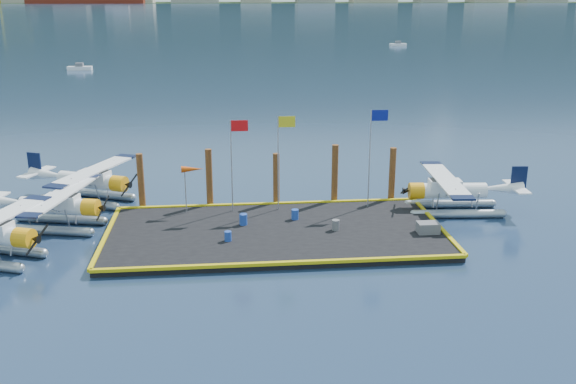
# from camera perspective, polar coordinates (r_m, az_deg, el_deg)

# --- Properties ---
(ground) EXTENTS (4000.00, 4000.00, 0.00)m
(ground) POSITION_cam_1_polar(r_m,az_deg,el_deg) (38.84, -1.12, -3.94)
(ground) COLOR #1A334E
(ground) RESTS_ON ground
(dock) EXTENTS (20.00, 10.00, 0.40)m
(dock) POSITION_cam_1_polar(r_m,az_deg,el_deg) (38.77, -1.12, -3.66)
(dock) COLOR black
(dock) RESTS_ON ground
(dock_bumpers) EXTENTS (20.25, 10.25, 0.18)m
(dock_bumpers) POSITION_cam_1_polar(r_m,az_deg,el_deg) (38.67, -1.13, -3.26)
(dock_bumpers) COLOR #C3AD0B
(dock_bumpers) RESTS_ON dock
(seaplane_b) EXTENTS (8.09, 8.77, 3.11)m
(seaplane_b) POSITION_cam_1_polar(r_m,az_deg,el_deg) (42.03, -19.83, -1.37)
(seaplane_b) COLOR #91989E
(seaplane_b) RESTS_ON ground
(seaplane_c) EXTENTS (8.41, 8.83, 3.23)m
(seaplane_c) POSITION_cam_1_polar(r_m,az_deg,el_deg) (46.63, -17.14, 0.76)
(seaplane_c) COLOR #91989E
(seaplane_c) RESTS_ON ground
(seaplane_d) EXTENTS (8.16, 8.99, 3.19)m
(seaplane_d) POSITION_cam_1_polar(r_m,az_deg,el_deg) (43.77, 14.19, -0.08)
(seaplane_d) COLOR #91989E
(seaplane_d) RESTS_ON ground
(drum_0) EXTENTS (0.49, 0.49, 0.69)m
(drum_0) POSITION_cam_1_polar(r_m,az_deg,el_deg) (39.53, -3.99, -2.44)
(drum_0) COLOR #1C3D9C
(drum_0) RESTS_ON dock
(drum_2) EXTENTS (0.45, 0.45, 0.64)m
(drum_2) POSITION_cam_1_polar(r_m,az_deg,el_deg) (38.67, 4.26, -2.94)
(drum_2) COLOR #5A595E
(drum_2) RESTS_ON dock
(drum_3) EXTENTS (0.41, 0.41, 0.57)m
(drum_3) POSITION_cam_1_polar(r_m,az_deg,el_deg) (37.09, -5.36, -3.92)
(drum_3) COLOR #1C3D9C
(drum_3) RESTS_ON dock
(drum_5) EXTENTS (0.45, 0.45, 0.64)m
(drum_5) POSITION_cam_1_polar(r_m,az_deg,el_deg) (40.38, 0.62, -2.00)
(drum_5) COLOR #1C3D9C
(drum_5) RESTS_ON dock
(crate) EXTENTS (1.28, 0.86, 0.64)m
(crate) POSITION_cam_1_polar(r_m,az_deg,el_deg) (39.04, 12.34, -3.11)
(crate) COLOR #5A595E
(crate) RESTS_ON dock
(flagpole_red) EXTENTS (1.14, 0.08, 6.00)m
(flagpole_red) POSITION_cam_1_polar(r_m,az_deg,el_deg) (41.05, -4.78, 3.61)
(flagpole_red) COLOR #96959D
(flagpole_red) RESTS_ON dock
(flagpole_yellow) EXTENTS (1.14, 0.08, 6.20)m
(flagpole_yellow) POSITION_cam_1_polar(r_m,az_deg,el_deg) (41.17, -0.61, 3.88)
(flagpole_yellow) COLOR #96959D
(flagpole_yellow) RESTS_ON dock
(flagpole_blue) EXTENTS (1.14, 0.08, 6.50)m
(flagpole_blue) POSITION_cam_1_polar(r_m,az_deg,el_deg) (42.07, 7.57, 4.26)
(flagpole_blue) COLOR #96959D
(flagpole_blue) RESTS_ON dock
(windsock) EXTENTS (1.40, 0.44, 3.12)m
(windsock) POSITION_cam_1_polar(r_m,az_deg,el_deg) (41.40, -8.53, 1.93)
(windsock) COLOR #96959D
(windsock) RESTS_ON dock
(piling_0) EXTENTS (0.44, 0.44, 4.00)m
(piling_0) POSITION_cam_1_polar(r_m,az_deg,el_deg) (43.59, -12.93, 0.78)
(piling_0) COLOR #4E2816
(piling_0) RESTS_ON ground
(piling_1) EXTENTS (0.44, 0.44, 4.20)m
(piling_1) POSITION_cam_1_polar(r_m,az_deg,el_deg) (43.20, -7.01, 1.09)
(piling_1) COLOR #4E2816
(piling_1) RESTS_ON ground
(piling_2) EXTENTS (0.44, 0.44, 3.80)m
(piling_2) POSITION_cam_1_polar(r_m,az_deg,el_deg) (43.37, -1.05, 1.01)
(piling_2) COLOR #4E2816
(piling_2) RESTS_ON ground
(piling_3) EXTENTS (0.44, 0.44, 4.30)m
(piling_3) POSITION_cam_1_polar(r_m,az_deg,el_deg) (43.79, 4.18, 1.46)
(piling_3) COLOR #4E2816
(piling_3) RESTS_ON ground
(piling_4) EXTENTS (0.44, 0.44, 4.00)m
(piling_4) POSITION_cam_1_polar(r_m,az_deg,el_deg) (44.67, 9.24, 1.40)
(piling_4) COLOR #4E2816
(piling_4) RESTS_ON ground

